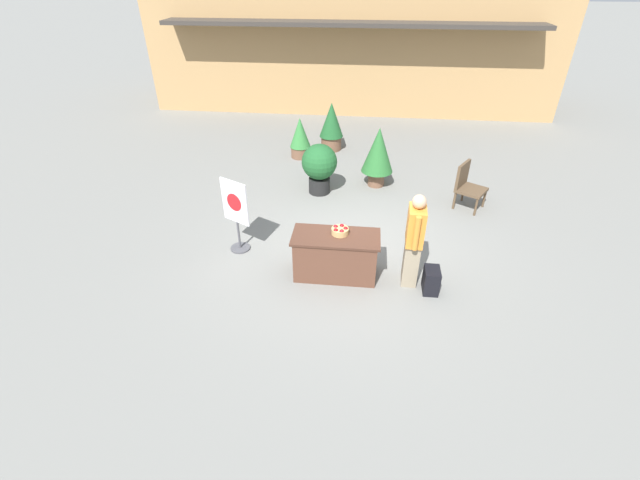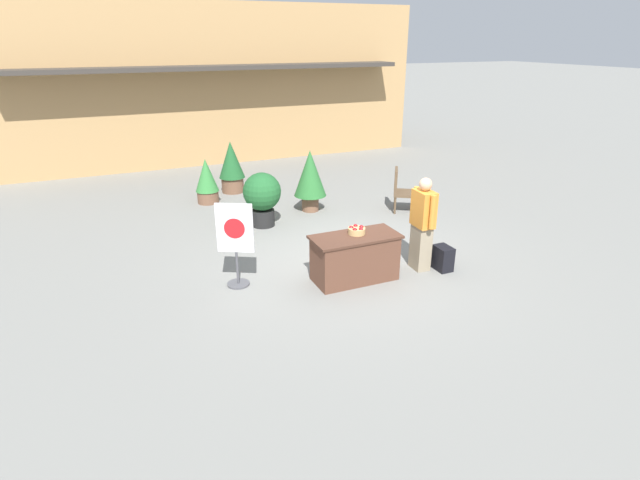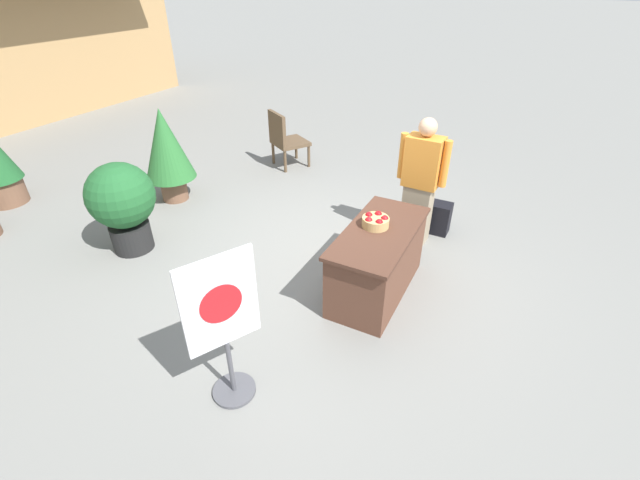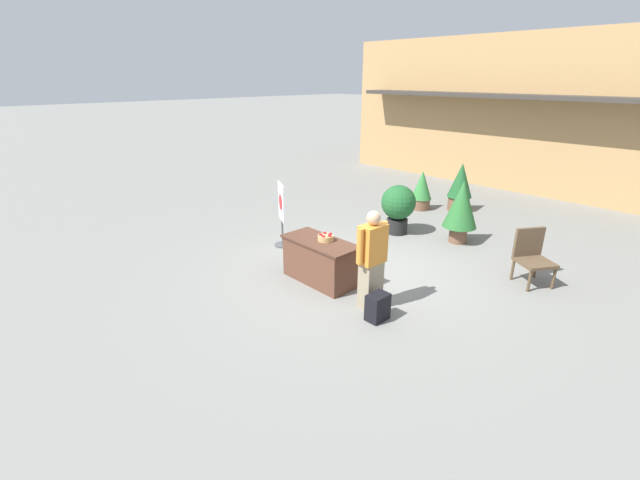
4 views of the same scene
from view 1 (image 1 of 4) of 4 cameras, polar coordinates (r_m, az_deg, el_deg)
name	(u,v)px [view 1 (image 1 of 4)]	position (r m, az deg, el deg)	size (l,w,h in m)	color
ground_plane	(355,252)	(7.86, 4.65, -1.54)	(120.00, 120.00, 0.00)	slate
storefront_building	(353,33)	(16.53, 4.42, 25.76)	(13.44, 4.51, 4.67)	tan
display_table	(336,255)	(7.07, 2.09, -2.05)	(1.42, 0.66, 0.77)	brown
apple_basket	(340,230)	(6.89, 2.69, 1.28)	(0.28, 0.28, 0.13)	tan
person_visitor	(414,240)	(6.83, 12.40, -0.04)	(0.28, 0.61, 1.60)	gray
backpack	(431,280)	(7.05, 14.59, -5.22)	(0.24, 0.34, 0.42)	black
poster_board	(236,213)	(7.66, -11.11, 3.51)	(0.53, 0.36, 1.37)	#4C4C51
patio_chair	(467,184)	(9.58, 19.05, 7.05)	(0.76, 0.76, 0.97)	brown
potted_plant_near_right	(378,152)	(9.99, 7.76, 11.49)	(0.73, 0.73, 1.39)	brown
potted_plant_far_right	(331,125)	(12.11, 1.53, 15.04)	(0.65, 0.65, 1.30)	brown
potted_plant_far_left	(300,137)	(11.63, -2.67, 13.53)	(0.55, 0.55, 1.07)	brown
potted_plant_near_left	(319,165)	(9.62, -0.08, 9.95)	(0.79, 0.79, 1.14)	black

